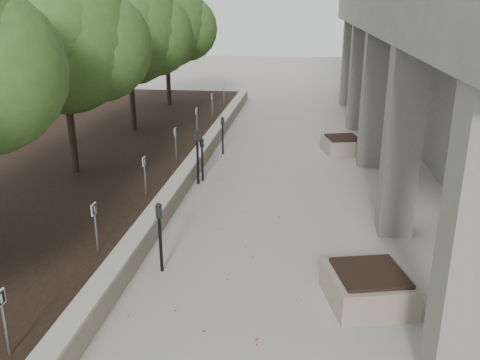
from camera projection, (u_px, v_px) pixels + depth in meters
The scene contains 19 objects.
retaining_wall at pixel (190, 170), 14.70m from camera, with size 0.39×26.00×0.50m, color gray, non-canonical shape.
planting_bed at pixel (69, 167), 15.16m from camera, with size 7.00×26.00×0.40m, color black.
crabapple_tree_3 at pixel (65, 71), 13.18m from camera, with size 4.60×4.00×5.44m, color #305821, non-canonical shape.
crabapple_tree_4 at pixel (129, 53), 17.87m from camera, with size 4.60×4.00×5.44m, color #305821, non-canonical shape.
crabapple_tree_5 at pixel (167, 43), 22.55m from camera, with size 4.60×4.00×5.44m, color #305821, non-canonical shape.
parking_sign_2 at pixel (4, 324), 6.59m from camera, with size 0.04×0.22×0.96m, color black, non-canonical shape.
parking_sign_3 at pixel (96, 228), 9.40m from camera, with size 0.04×0.22×0.96m, color black, non-canonical shape.
parking_sign_4 at pixel (145, 176), 12.21m from camera, with size 0.04×0.22×0.96m, color black, non-canonical shape.
parking_sign_5 at pixel (176, 144), 15.02m from camera, with size 0.04×0.22×0.96m, color black, non-canonical shape.
parking_sign_6 at pixel (197, 121), 17.84m from camera, with size 0.04×0.22×0.96m, color black, non-canonical shape.
parking_sign_7 at pixel (212, 105), 20.65m from camera, with size 0.04×0.22×0.96m, color black, non-canonical shape.
parking_sign_8 at pixel (224, 93), 23.46m from camera, with size 0.04×0.22×0.96m, color black, non-canonical shape.
parking_meter_2 at pixel (160, 238), 9.44m from camera, with size 0.14×0.10×1.38m, color black, non-canonical shape.
parking_meter_3 at pixel (198, 157), 14.07m from camera, with size 0.15×0.11×1.54m, color black, non-canonical shape.
parking_meter_4 at pixel (202, 160), 14.36m from camera, with size 0.12×0.09×1.25m, color black, non-canonical shape.
parking_meter_5 at pixel (223, 136), 16.94m from camera, with size 0.13×0.09×1.27m, color black, non-canonical shape.
planter_front at pixel (369, 287), 8.54m from camera, with size 1.30×1.30×0.61m, color gray, non-canonical shape.
planter_back at pixel (342, 145), 17.20m from camera, with size 1.19×1.19×0.55m, color gray, non-canonical shape.
berry_scatter at pixel (229, 242), 10.82m from camera, with size 3.30×14.10×0.02m, color maroon, non-canonical shape.
Camera 1 is at (1.37, -4.69, 4.78)m, focal length 38.39 mm.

